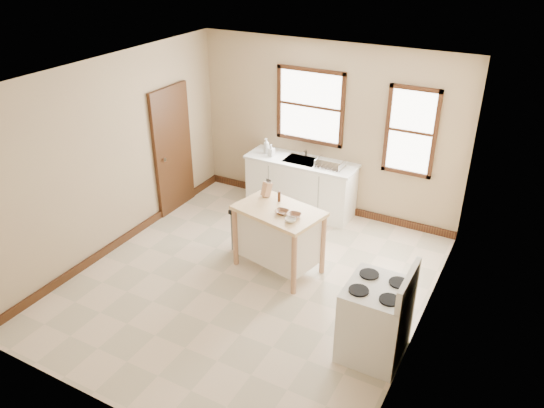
% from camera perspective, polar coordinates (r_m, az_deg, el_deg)
% --- Properties ---
extents(floor, '(5.00, 5.00, 0.00)m').
position_cam_1_polar(floor, '(7.32, -2.40, -8.32)').
color(floor, beige).
rests_on(floor, ground).
extents(ceiling, '(5.00, 5.00, 0.00)m').
position_cam_1_polar(ceiling, '(6.11, -2.92, 13.44)').
color(ceiling, white).
rests_on(ceiling, ground).
extents(wall_back, '(4.50, 0.04, 2.80)m').
position_cam_1_polar(wall_back, '(8.66, 5.93, 7.97)').
color(wall_back, tan).
rests_on(wall_back, ground).
extents(wall_left, '(0.04, 5.00, 2.80)m').
position_cam_1_polar(wall_left, '(7.90, -16.85, 4.92)').
color(wall_left, tan).
rests_on(wall_left, ground).
extents(wall_right, '(0.04, 5.00, 2.80)m').
position_cam_1_polar(wall_right, '(5.89, 16.55, -3.07)').
color(wall_right, tan).
rests_on(wall_right, ground).
extents(window_main, '(1.17, 0.06, 1.22)m').
position_cam_1_polar(window_main, '(8.65, 4.13, 10.45)').
color(window_main, black).
rests_on(window_main, wall_back).
extents(window_side, '(0.77, 0.06, 1.37)m').
position_cam_1_polar(window_side, '(8.20, 14.72, 7.52)').
color(window_side, black).
rests_on(window_side, wall_back).
extents(door_left, '(0.06, 0.90, 2.10)m').
position_cam_1_polar(door_left, '(8.89, -10.61, 5.74)').
color(door_left, black).
rests_on(door_left, ground).
extents(baseboard_back, '(4.50, 0.04, 0.12)m').
position_cam_1_polar(baseboard_back, '(9.18, 5.45, 0.01)').
color(baseboard_back, black).
rests_on(baseboard_back, ground).
extents(baseboard_left, '(0.04, 5.00, 0.12)m').
position_cam_1_polar(baseboard_left, '(8.47, -15.48, -3.50)').
color(baseboard_left, black).
rests_on(baseboard_left, ground).
extents(sink_counter, '(1.86, 0.62, 0.92)m').
position_cam_1_polar(sink_counter, '(8.88, 3.10, 2.01)').
color(sink_counter, white).
rests_on(sink_counter, ground).
extents(faucet, '(0.03, 0.03, 0.22)m').
position_cam_1_polar(faucet, '(8.80, 3.70, 5.80)').
color(faucet, silver).
rests_on(faucet, sink_counter).
extents(soap_bottle_a, '(0.12, 0.12, 0.26)m').
position_cam_1_polar(soap_bottle_a, '(8.92, -0.61, 6.29)').
color(soap_bottle_a, '#B2B2B2').
rests_on(soap_bottle_a, sink_counter).
extents(soap_bottle_b, '(0.10, 0.10, 0.20)m').
position_cam_1_polar(soap_bottle_b, '(8.81, -0.09, 5.81)').
color(soap_bottle_b, '#B2B2B2').
rests_on(soap_bottle_b, sink_counter).
extents(dish_rack, '(0.47, 0.38, 0.11)m').
position_cam_1_polar(dish_rack, '(8.45, 6.26, 4.32)').
color(dish_rack, silver).
rests_on(dish_rack, sink_counter).
extents(kitchen_island, '(1.28, 0.96, 0.94)m').
position_cam_1_polar(kitchen_island, '(7.33, 0.71, -3.82)').
color(kitchen_island, '#F3D68F').
rests_on(kitchen_island, ground).
extents(knife_block, '(0.13, 0.13, 0.20)m').
position_cam_1_polar(knife_block, '(7.40, -0.59, 1.55)').
color(knife_block, '#DEC074').
rests_on(knife_block, kitchen_island).
extents(pepper_grinder, '(0.06, 0.06, 0.15)m').
position_cam_1_polar(pepper_grinder, '(7.26, 0.77, 0.81)').
color(pepper_grinder, '#3F2311').
rests_on(pepper_grinder, kitchen_island).
extents(bowl_a, '(0.18, 0.18, 0.04)m').
position_cam_1_polar(bowl_a, '(6.98, 1.08, -0.86)').
color(bowl_a, brown).
rests_on(bowl_a, kitchen_island).
extents(bowl_b, '(0.18, 0.18, 0.04)m').
position_cam_1_polar(bowl_b, '(6.91, 2.41, -1.23)').
color(bowl_b, brown).
rests_on(bowl_b, kitchen_island).
extents(bowl_c, '(0.15, 0.15, 0.05)m').
position_cam_1_polar(bowl_c, '(6.79, 2.01, -1.74)').
color(bowl_c, white).
rests_on(bowl_c, kitchen_island).
extents(trash_bin, '(0.38, 0.33, 0.67)m').
position_cam_1_polar(trash_bin, '(7.83, -2.99, -2.79)').
color(trash_bin, '#595957').
rests_on(trash_bin, ground).
extents(gas_stove, '(0.73, 0.73, 1.17)m').
position_cam_1_polar(gas_stove, '(6.00, 11.14, -11.21)').
color(gas_stove, white).
rests_on(gas_stove, ground).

